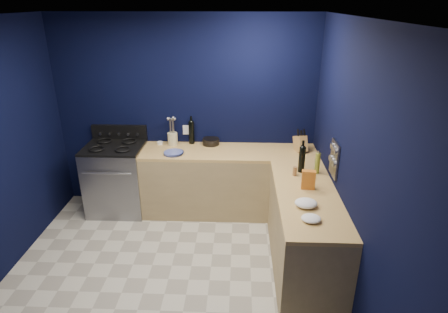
# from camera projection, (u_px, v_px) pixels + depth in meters

# --- Properties ---
(floor) EXTENTS (3.50, 3.50, 0.02)m
(floor) POSITION_uv_depth(u_px,v_px,m) (168.00, 280.00, 3.97)
(floor) COLOR #B9B4A2
(floor) RESTS_ON ground
(ceiling) EXTENTS (3.50, 3.50, 0.02)m
(ceiling) POSITION_uv_depth(u_px,v_px,m) (149.00, 17.00, 2.96)
(ceiling) COLOR silver
(ceiling) RESTS_ON ground
(wall_back) EXTENTS (3.50, 0.02, 2.60)m
(wall_back) POSITION_uv_depth(u_px,v_px,m) (186.00, 114.00, 5.09)
(wall_back) COLOR black
(wall_back) RESTS_ON ground
(wall_right) EXTENTS (0.02, 3.50, 2.60)m
(wall_right) POSITION_uv_depth(u_px,v_px,m) (353.00, 171.00, 3.40)
(wall_right) COLOR black
(wall_right) RESTS_ON ground
(cab_back) EXTENTS (2.30, 0.63, 0.86)m
(cab_back) POSITION_uv_depth(u_px,v_px,m) (229.00, 183.00, 5.10)
(cab_back) COLOR tan
(cab_back) RESTS_ON floor
(top_back) EXTENTS (2.30, 0.63, 0.04)m
(top_back) POSITION_uv_depth(u_px,v_px,m) (229.00, 152.00, 4.93)
(top_back) COLOR olive
(top_back) RESTS_ON cab_back
(cab_right) EXTENTS (0.63, 1.67, 0.86)m
(cab_right) POSITION_uv_depth(u_px,v_px,m) (304.00, 233.00, 4.01)
(cab_right) COLOR tan
(cab_right) RESTS_ON floor
(top_right) EXTENTS (0.63, 1.67, 0.04)m
(top_right) POSITION_uv_depth(u_px,v_px,m) (307.00, 196.00, 3.84)
(top_right) COLOR olive
(top_right) RESTS_ON cab_right
(gas_range) EXTENTS (0.76, 0.66, 0.92)m
(gas_range) POSITION_uv_depth(u_px,v_px,m) (117.00, 179.00, 5.14)
(gas_range) COLOR gray
(gas_range) RESTS_ON floor
(oven_door) EXTENTS (0.59, 0.02, 0.42)m
(oven_door) POSITION_uv_depth(u_px,v_px,m) (110.00, 191.00, 4.85)
(oven_door) COLOR black
(oven_door) RESTS_ON gas_range
(cooktop) EXTENTS (0.76, 0.66, 0.03)m
(cooktop) POSITION_uv_depth(u_px,v_px,m) (114.00, 147.00, 4.95)
(cooktop) COLOR black
(cooktop) RESTS_ON gas_range
(backguard) EXTENTS (0.76, 0.06, 0.20)m
(backguard) POSITION_uv_depth(u_px,v_px,m) (119.00, 132.00, 5.19)
(backguard) COLOR black
(backguard) RESTS_ON gas_range
(spice_panel) EXTENTS (0.02, 0.28, 0.38)m
(spice_panel) POSITION_uv_depth(u_px,v_px,m) (334.00, 159.00, 3.95)
(spice_panel) COLOR gray
(spice_panel) RESTS_ON wall_right
(wall_outlet) EXTENTS (0.09, 0.02, 0.13)m
(wall_outlet) POSITION_uv_depth(u_px,v_px,m) (186.00, 130.00, 5.15)
(wall_outlet) COLOR white
(wall_outlet) RESTS_ON wall_back
(plate_stack) EXTENTS (0.28, 0.28, 0.03)m
(plate_stack) POSITION_uv_depth(u_px,v_px,m) (173.00, 153.00, 4.81)
(plate_stack) COLOR #434CA1
(plate_stack) RESTS_ON top_back
(ramekin) EXTENTS (0.10, 0.10, 0.03)m
(ramekin) POSITION_uv_depth(u_px,v_px,m) (160.00, 143.00, 5.15)
(ramekin) COLOR white
(ramekin) RESTS_ON top_back
(utensil_crock) EXTENTS (0.15, 0.15, 0.17)m
(utensil_crock) POSITION_uv_depth(u_px,v_px,m) (173.00, 139.00, 5.10)
(utensil_crock) COLOR beige
(utensil_crock) RESTS_ON top_back
(wine_bottle_back) EXTENTS (0.10, 0.10, 0.31)m
(wine_bottle_back) POSITION_uv_depth(u_px,v_px,m) (192.00, 133.00, 5.12)
(wine_bottle_back) COLOR black
(wine_bottle_back) RESTS_ON top_back
(lemon_basket) EXTENTS (0.26, 0.26, 0.09)m
(lemon_basket) POSITION_uv_depth(u_px,v_px,m) (211.00, 142.00, 5.12)
(lemon_basket) COLOR black
(lemon_basket) RESTS_ON top_back
(knife_block) EXTENTS (0.19, 0.26, 0.25)m
(knife_block) POSITION_uv_depth(u_px,v_px,m) (300.00, 144.00, 4.88)
(knife_block) COLOR olive
(knife_block) RESTS_ON top_back
(wine_bottle_right) EXTENTS (0.09, 0.09, 0.30)m
(wine_bottle_right) POSITION_uv_depth(u_px,v_px,m) (302.00, 160.00, 4.27)
(wine_bottle_right) COLOR black
(wine_bottle_right) RESTS_ON top_right
(oil_bottle) EXTENTS (0.07, 0.07, 0.24)m
(oil_bottle) POSITION_uv_depth(u_px,v_px,m) (317.00, 163.00, 4.24)
(oil_bottle) COLOR olive
(oil_bottle) RESTS_ON top_right
(spice_jar_near) EXTENTS (0.06, 0.06, 0.11)m
(spice_jar_near) POSITION_uv_depth(u_px,v_px,m) (295.00, 171.00, 4.22)
(spice_jar_near) COLOR olive
(spice_jar_near) RESTS_ON top_right
(spice_jar_far) EXTENTS (0.05, 0.05, 0.09)m
(spice_jar_far) POSITION_uv_depth(u_px,v_px,m) (311.00, 175.00, 4.14)
(spice_jar_far) COLOR olive
(spice_jar_far) RESTS_ON top_right
(crouton_bag) EXTENTS (0.15, 0.08, 0.21)m
(crouton_bag) POSITION_uv_depth(u_px,v_px,m) (308.00, 180.00, 3.90)
(crouton_bag) COLOR red
(crouton_bag) RESTS_ON top_right
(towel_front) EXTENTS (0.23, 0.21, 0.08)m
(towel_front) POSITION_uv_depth(u_px,v_px,m) (306.00, 203.00, 3.58)
(towel_front) COLOR white
(towel_front) RESTS_ON top_right
(towel_end) EXTENTS (0.19, 0.17, 0.05)m
(towel_end) POSITION_uv_depth(u_px,v_px,m) (311.00, 218.00, 3.35)
(towel_end) COLOR white
(towel_end) RESTS_ON top_right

